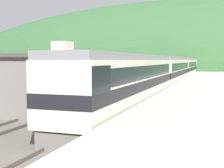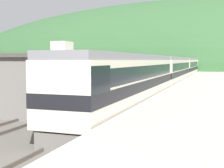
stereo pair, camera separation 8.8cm
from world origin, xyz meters
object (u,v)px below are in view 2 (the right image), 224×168
carriage_third (187,68)px  carriage_fourth (195,66)px  express_train_lead_car (128,81)px  siding_train (139,73)px  carriage_second (171,71)px

carriage_third → carriage_fourth: size_ratio=1.00×
carriage_third → carriage_fourth: bearing=90.0°
express_train_lead_car → siding_train: (-4.97, 23.08, -0.47)m
express_train_lead_car → carriage_fourth: (0.00, 62.47, -0.01)m
carriage_third → express_train_lead_car: bearing=-90.0°
carriage_second → carriage_third: same height
express_train_lead_car → carriage_third: size_ratio=1.06×
carriage_third → carriage_second: bearing=-90.0°
carriage_second → siding_train: (-4.97, 1.72, -0.46)m
express_train_lead_car → carriage_second: bearing=90.0°
express_train_lead_car → siding_train: bearing=102.2°
express_train_lead_car → carriage_third: 41.91m
carriage_fourth → siding_train: bearing=-97.2°
express_train_lead_car → carriage_fourth: express_train_lead_car is taller
carriage_third → carriage_fourth: (0.00, 20.55, 0.00)m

